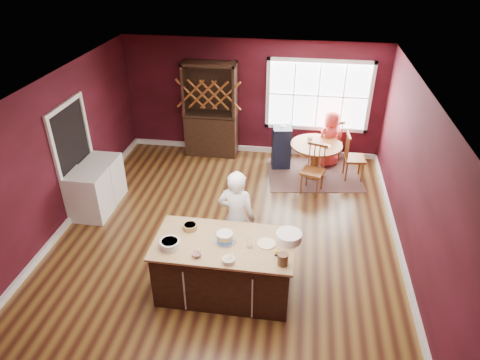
# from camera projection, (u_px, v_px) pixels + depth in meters

# --- Properties ---
(room_shell) EXTENTS (7.00, 7.00, 7.00)m
(room_shell) POSITION_uv_depth(u_px,v_px,m) (225.00, 171.00, 6.94)
(room_shell) COLOR brown
(room_shell) RESTS_ON ground
(window) EXTENTS (2.36, 0.10, 1.66)m
(window) POSITION_uv_depth(u_px,v_px,m) (318.00, 96.00, 9.63)
(window) COLOR white
(window) RESTS_ON room_shell
(doorway) EXTENTS (0.08, 1.26, 2.13)m
(doorway) POSITION_uv_depth(u_px,v_px,m) (76.00, 159.00, 8.00)
(doorway) COLOR white
(doorway) RESTS_ON room_shell
(kitchen_island) EXTENTS (2.00, 1.05, 0.92)m
(kitchen_island) POSITION_uv_depth(u_px,v_px,m) (224.00, 268.00, 6.29)
(kitchen_island) COLOR black
(kitchen_island) RESTS_ON ground
(dining_table) EXTENTS (1.11, 1.11, 0.75)m
(dining_table) POSITION_uv_depth(u_px,v_px,m) (316.00, 153.00, 9.30)
(dining_table) COLOR brown
(dining_table) RESTS_ON ground
(baker) EXTENTS (0.66, 0.48, 1.68)m
(baker) POSITION_uv_depth(u_px,v_px,m) (237.00, 218.00, 6.70)
(baker) COLOR white
(baker) RESTS_ON ground
(layer_cake) EXTENTS (0.33, 0.33, 0.13)m
(layer_cake) POSITION_uv_depth(u_px,v_px,m) (225.00, 237.00, 6.05)
(layer_cake) COLOR silver
(layer_cake) RESTS_ON kitchen_island
(bowl_blue) EXTENTS (0.28, 0.28, 0.11)m
(bowl_blue) POSITION_uv_depth(u_px,v_px,m) (170.00, 244.00, 5.94)
(bowl_blue) COLOR white
(bowl_blue) RESTS_ON kitchen_island
(bowl_yellow) EXTENTS (0.21, 0.21, 0.08)m
(bowl_yellow) POSITION_uv_depth(u_px,v_px,m) (190.00, 227.00, 6.30)
(bowl_yellow) COLOR #A87B39
(bowl_yellow) RESTS_ON kitchen_island
(bowl_pink) EXTENTS (0.14, 0.14, 0.05)m
(bowl_pink) POSITION_uv_depth(u_px,v_px,m) (197.00, 255.00, 5.78)
(bowl_pink) COLOR silver
(bowl_pink) RESTS_ON kitchen_island
(bowl_olive) EXTENTS (0.17, 0.17, 0.06)m
(bowl_olive) POSITION_uv_depth(u_px,v_px,m) (228.00, 260.00, 5.67)
(bowl_olive) COLOR beige
(bowl_olive) RESTS_ON kitchen_island
(drinking_glass) EXTENTS (0.08, 0.08, 0.15)m
(drinking_glass) POSITION_uv_depth(u_px,v_px,m) (250.00, 243.00, 5.91)
(drinking_glass) COLOR white
(drinking_glass) RESTS_ON kitchen_island
(dinner_plate) EXTENTS (0.26, 0.26, 0.02)m
(dinner_plate) POSITION_uv_depth(u_px,v_px,m) (267.00, 244.00, 6.01)
(dinner_plate) COLOR #FCEFCB
(dinner_plate) RESTS_ON kitchen_island
(white_tub) EXTENTS (0.37, 0.37, 0.13)m
(white_tub) POSITION_uv_depth(u_px,v_px,m) (289.00, 237.00, 6.06)
(white_tub) COLOR white
(white_tub) RESTS_ON kitchen_island
(stoneware_crock) EXTENTS (0.14, 0.14, 0.17)m
(stoneware_crock) POSITION_uv_depth(u_px,v_px,m) (283.00, 259.00, 5.61)
(stoneware_crock) COLOR brown
(stoneware_crock) RESTS_ON kitchen_island
(toy_figurine) EXTENTS (0.05, 0.05, 0.09)m
(toy_figurine) POSITION_uv_depth(u_px,v_px,m) (276.00, 253.00, 5.79)
(toy_figurine) COLOR yellow
(toy_figurine) RESTS_ON kitchen_island
(rug) EXTENTS (2.21, 1.82, 0.01)m
(rug) POSITION_uv_depth(u_px,v_px,m) (313.00, 174.00, 9.57)
(rug) COLOR brown
(rug) RESTS_ON ground
(chair_east) EXTENTS (0.46, 0.48, 1.06)m
(chair_east) POSITION_uv_depth(u_px,v_px,m) (355.00, 156.00, 9.18)
(chair_east) COLOR brown
(chair_east) RESTS_ON ground
(chair_south) EXTENTS (0.55, 0.53, 1.04)m
(chair_south) POSITION_uv_depth(u_px,v_px,m) (313.00, 170.00, 8.69)
(chair_south) COLOR brown
(chair_south) RESTS_ON ground
(chair_north) EXTENTS (0.55, 0.54, 1.03)m
(chair_north) POSITION_uv_depth(u_px,v_px,m) (331.00, 139.00, 9.96)
(chair_north) COLOR brown
(chair_north) RESTS_ON ground
(seated_woman) EXTENTS (0.76, 0.69, 1.31)m
(seated_woman) POSITION_uv_depth(u_px,v_px,m) (330.00, 139.00, 9.64)
(seated_woman) COLOR #D93738
(seated_woman) RESTS_ON ground
(high_chair) EXTENTS (0.47, 0.47, 1.00)m
(high_chair) POSITION_uv_depth(u_px,v_px,m) (281.00, 146.00, 9.67)
(high_chair) COLOR black
(high_chair) RESTS_ON ground
(toddler) EXTENTS (0.18, 0.14, 0.26)m
(toddler) POSITION_uv_depth(u_px,v_px,m) (283.00, 133.00, 9.56)
(toddler) COLOR #8CA5BF
(toddler) RESTS_ON high_chair
(table_plate) EXTENTS (0.21, 0.21, 0.02)m
(table_plate) POSITION_uv_depth(u_px,v_px,m) (326.00, 146.00, 9.09)
(table_plate) COLOR beige
(table_plate) RESTS_ON dining_table
(table_cup) EXTENTS (0.15, 0.15, 0.09)m
(table_cup) POSITION_uv_depth(u_px,v_px,m) (310.00, 139.00, 9.30)
(table_cup) COLOR silver
(table_cup) RESTS_ON dining_table
(hutch) EXTENTS (1.21, 0.50, 2.22)m
(hutch) POSITION_uv_depth(u_px,v_px,m) (211.00, 110.00, 9.93)
(hutch) COLOR #381D0E
(hutch) RESTS_ON ground
(washer) EXTENTS (0.64, 0.62, 0.93)m
(washer) POSITION_uv_depth(u_px,v_px,m) (90.00, 195.00, 7.97)
(washer) COLOR white
(washer) RESTS_ON ground
(dryer) EXTENTS (0.62, 0.60, 0.90)m
(dryer) POSITION_uv_depth(u_px,v_px,m) (104.00, 178.00, 8.53)
(dryer) COLOR silver
(dryer) RESTS_ON ground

